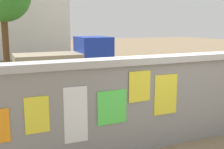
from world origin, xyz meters
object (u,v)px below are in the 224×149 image
object	(u,v)px
auto_rickshaw_truck	(69,62)
bicycle_near	(153,76)
motorcycle	(199,90)
person_walking	(141,83)

from	to	relation	value
auto_rickshaw_truck	bicycle_near	size ratio (longest dim) A/B	2.12
motorcycle	person_walking	world-z (taller)	person_walking
motorcycle	bicycle_near	bearing A→B (deg)	85.59
person_walking	motorcycle	bearing A→B (deg)	15.33
bicycle_near	person_walking	size ratio (longest dim) A/B	1.05
motorcycle	bicycle_near	distance (m)	2.87
auto_rickshaw_truck	bicycle_near	world-z (taller)	auto_rickshaw_truck
auto_rickshaw_truck	bicycle_near	bearing A→B (deg)	-24.22
bicycle_near	person_walking	world-z (taller)	person_walking
bicycle_near	motorcycle	bearing A→B (deg)	-94.41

